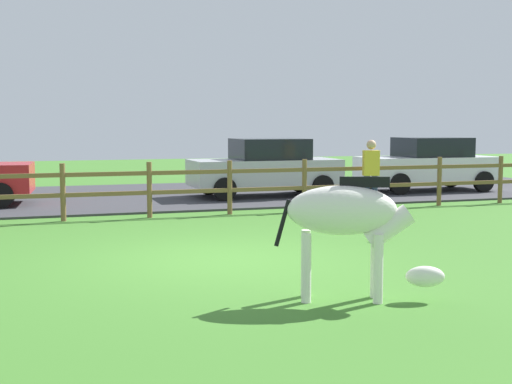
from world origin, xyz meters
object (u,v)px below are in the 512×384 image
Objects in this scene: parked_car_silver at (266,167)px; visitor_near_fence at (371,172)px; parked_car_white at (428,164)px; crow_on_grass at (379,234)px; zebra at (349,220)px.

parked_car_silver is 2.44× the size of visitor_near_fence.
parked_car_silver is (-5.05, 0.01, 0.00)m from parked_car_white.
parked_car_white is 5.05m from parked_car_silver.
visitor_near_fence is at bearing -136.73° from parked_car_white.
crow_on_grass is at bearing -93.79° from parked_car_silver.
zebra is 8.39m from visitor_near_fence.
parked_car_white is 2.46× the size of visitor_near_fence.
parked_car_silver is at bearing 179.83° from parked_car_white.
zebra is 0.46× the size of parked_car_silver.
zebra is 11.15m from parked_car_silver.
parked_car_white and parked_car_silver have the same top height.
crow_on_grass is 4.35m from visitor_near_fence.
crow_on_grass is 7.39m from parked_car_silver.
parked_car_white is at bearing 54.21° from zebra.
parked_car_silver is (0.49, 7.34, 0.72)m from crow_on_grass.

